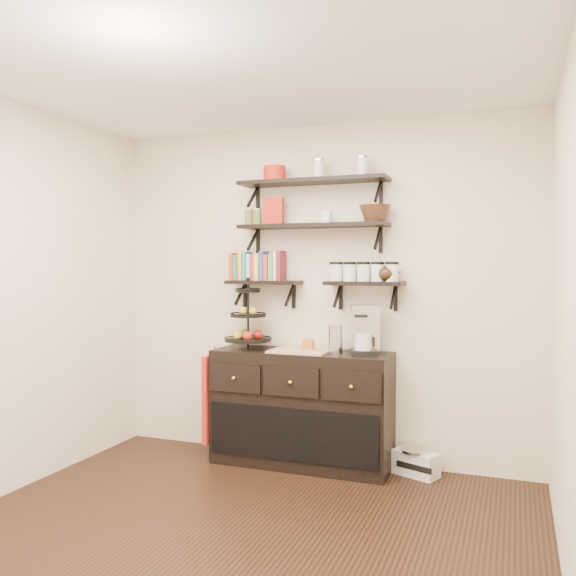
% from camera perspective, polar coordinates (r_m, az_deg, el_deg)
% --- Properties ---
extents(floor, '(3.50, 3.50, 0.00)m').
position_cam_1_polar(floor, '(3.68, -6.37, -23.19)').
color(floor, black).
rests_on(floor, ground).
extents(ceiling, '(3.50, 3.50, 0.02)m').
position_cam_1_polar(ceiling, '(3.51, -6.57, 20.82)').
color(ceiling, white).
rests_on(ceiling, back_wall).
extents(back_wall, '(3.50, 0.02, 2.70)m').
position_cam_1_polar(back_wall, '(4.96, 2.78, -0.45)').
color(back_wall, white).
rests_on(back_wall, ground).
extents(right_wall, '(0.02, 3.50, 2.70)m').
position_cam_1_polar(right_wall, '(2.98, 25.09, -2.38)').
color(right_wall, white).
rests_on(right_wall, ground).
extents(shelf_top, '(1.20, 0.27, 0.23)m').
position_cam_1_polar(shelf_top, '(4.87, 2.32, 9.91)').
color(shelf_top, black).
rests_on(shelf_top, back_wall).
extents(shelf_mid, '(1.20, 0.27, 0.23)m').
position_cam_1_polar(shelf_mid, '(4.83, 2.31, 5.79)').
color(shelf_mid, black).
rests_on(shelf_mid, back_wall).
extents(shelf_low_left, '(0.60, 0.25, 0.23)m').
position_cam_1_polar(shelf_low_left, '(4.99, -2.24, 0.47)').
color(shelf_low_left, black).
rests_on(shelf_low_left, back_wall).
extents(shelf_low_right, '(0.60, 0.25, 0.23)m').
position_cam_1_polar(shelf_low_right, '(4.73, 7.19, 0.36)').
color(shelf_low_right, black).
rests_on(shelf_low_right, back_wall).
extents(cookbooks, '(0.43, 0.15, 0.26)m').
position_cam_1_polar(cookbooks, '(5.00, -2.80, 2.04)').
color(cookbooks, red).
rests_on(cookbooks, shelf_low_left).
extents(glass_canisters, '(0.54, 0.10, 0.13)m').
position_cam_1_polar(glass_canisters, '(4.72, 7.08, 1.42)').
color(glass_canisters, silver).
rests_on(glass_canisters, shelf_low_right).
extents(sideboard, '(1.40, 0.50, 0.92)m').
position_cam_1_polar(sideboard, '(4.88, 1.28, -11.15)').
color(sideboard, black).
rests_on(sideboard, floor).
extents(fruit_stand, '(0.37, 0.37, 0.55)m').
position_cam_1_polar(fruit_stand, '(4.94, -3.70, -3.47)').
color(fruit_stand, black).
rests_on(fruit_stand, sideboard).
extents(candle, '(0.08, 0.08, 0.08)m').
position_cam_1_polar(candle, '(4.77, 1.91, -5.30)').
color(candle, '#986323').
rests_on(candle, sideboard).
extents(coffee_maker, '(0.25, 0.25, 0.37)m').
position_cam_1_polar(coffee_maker, '(4.66, 7.21, -3.98)').
color(coffee_maker, black).
rests_on(coffee_maker, sideboard).
extents(thermal_carafe, '(0.11, 0.11, 0.22)m').
position_cam_1_polar(thermal_carafe, '(4.67, 4.46, -4.79)').
color(thermal_carafe, silver).
rests_on(thermal_carafe, sideboard).
extents(apron, '(0.04, 0.30, 0.70)m').
position_cam_1_polar(apron, '(5.06, -7.06, -10.12)').
color(apron, '#A81312').
rests_on(apron, sideboard).
extents(radio, '(0.37, 0.29, 0.20)m').
position_cam_1_polar(radio, '(4.83, 11.85, -15.68)').
color(radio, silver).
rests_on(radio, floor).
extents(recipe_box, '(0.16, 0.07, 0.22)m').
position_cam_1_polar(recipe_box, '(4.95, -1.34, 7.20)').
color(recipe_box, '#AF1E14').
rests_on(recipe_box, shelf_mid).
extents(walnut_bowl, '(0.24, 0.24, 0.13)m').
position_cam_1_polar(walnut_bowl, '(4.70, 8.13, 6.89)').
color(walnut_bowl, black).
rests_on(walnut_bowl, shelf_mid).
extents(ramekins, '(0.09, 0.09, 0.10)m').
position_cam_1_polar(ramekins, '(4.80, 3.60, 6.61)').
color(ramekins, white).
rests_on(ramekins, shelf_mid).
extents(teapot, '(0.21, 0.17, 0.14)m').
position_cam_1_polar(teapot, '(4.69, 9.23, 1.47)').
color(teapot, black).
rests_on(teapot, shelf_low_right).
extents(red_pot, '(0.18, 0.18, 0.12)m').
position_cam_1_polar(red_pot, '(4.99, -1.27, 10.64)').
color(red_pot, '#AF1E14').
rests_on(red_pot, shelf_top).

